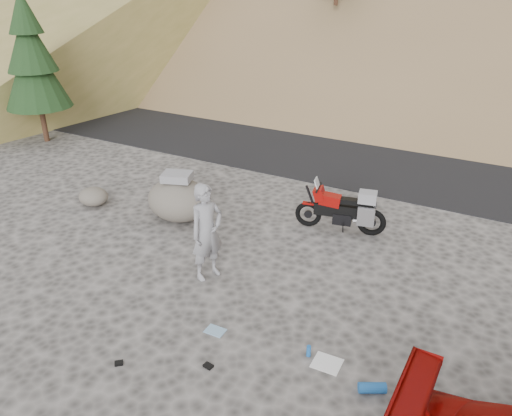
# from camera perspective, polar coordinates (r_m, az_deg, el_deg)

# --- Properties ---
(ground) EXTENTS (140.00, 140.00, 0.00)m
(ground) POSITION_cam_1_polar(r_m,az_deg,el_deg) (9.59, -0.26, -9.73)
(ground) COLOR #3D3B38
(ground) RESTS_ON ground
(road) EXTENTS (120.00, 7.00, 0.05)m
(road) POSITION_cam_1_polar(r_m,az_deg,el_deg) (17.19, 14.67, 5.98)
(road) COLOR black
(road) RESTS_ON ground
(conifer_verge) EXTENTS (2.20, 2.20, 5.04)m
(conifer_verge) POSITION_cam_1_polar(r_m,az_deg,el_deg) (18.84, -24.28, 15.41)
(conifer_verge) COLOR #341E12
(conifer_verge) RESTS_ON ground
(motorcycle) EXTENTS (2.10, 0.87, 1.26)m
(motorcycle) POSITION_cam_1_polar(r_m,az_deg,el_deg) (11.65, 10.09, -0.24)
(motorcycle) COLOR black
(motorcycle) RESTS_ON ground
(man) EXTENTS (0.69, 0.84, 1.98)m
(man) POSITION_cam_1_polar(r_m,az_deg,el_deg) (10.14, -5.38, -7.67)
(man) COLOR gray
(man) RESTS_ON ground
(boulder) EXTENTS (1.73, 1.53, 1.20)m
(boulder) POSITION_cam_1_polar(r_m,az_deg,el_deg) (12.20, -8.83, 1.00)
(boulder) COLOR #57534A
(boulder) RESTS_ON ground
(small_rock) EXTENTS (0.97, 0.92, 0.47)m
(small_rock) POSITION_cam_1_polar(r_m,az_deg,el_deg) (13.57, -18.08, 1.25)
(small_rock) COLOR #57534A
(small_rock) RESTS_ON ground
(gear_white_cloth) EXTENTS (0.45, 0.41, 0.01)m
(gear_white_cloth) POSITION_cam_1_polar(r_m,az_deg,el_deg) (8.21, 8.11, -17.16)
(gear_white_cloth) COLOR white
(gear_white_cloth) RESTS_ON ground
(gear_blue_mat) EXTENTS (0.43, 0.33, 0.16)m
(gear_blue_mat) POSITION_cam_1_polar(r_m,az_deg,el_deg) (7.86, 13.14, -19.38)
(gear_blue_mat) COLOR #1B59A7
(gear_blue_mat) RESTS_ON ground
(gear_bottle) EXTENTS (0.09, 0.09, 0.19)m
(gear_bottle) POSITION_cam_1_polar(r_m,az_deg,el_deg) (8.25, 6.04, -15.94)
(gear_bottle) COLOR #1B59A7
(gear_bottle) RESTS_ON ground
(gear_funnel) EXTENTS (0.19, 0.19, 0.19)m
(gear_funnel) POSITION_cam_1_polar(r_m,az_deg,el_deg) (7.76, 16.07, -20.31)
(gear_funnel) COLOR #B10B1C
(gear_funnel) RESTS_ON ground
(gear_glove_a) EXTENTS (0.16, 0.12, 0.04)m
(gear_glove_a) POSITION_cam_1_polar(r_m,az_deg,el_deg) (8.11, -5.48, -17.52)
(gear_glove_a) COLOR black
(gear_glove_a) RESTS_ON ground
(gear_glove_b) EXTENTS (0.16, 0.16, 0.04)m
(gear_glove_b) POSITION_cam_1_polar(r_m,az_deg,el_deg) (8.39, -15.40, -16.72)
(gear_glove_b) COLOR black
(gear_glove_b) RESTS_ON ground
(gear_blue_cloth) EXTENTS (0.34, 0.26, 0.01)m
(gear_blue_cloth) POSITION_cam_1_polar(r_m,az_deg,el_deg) (8.75, -4.68, -13.80)
(gear_blue_cloth) COLOR #81A8C7
(gear_blue_cloth) RESTS_ON ground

